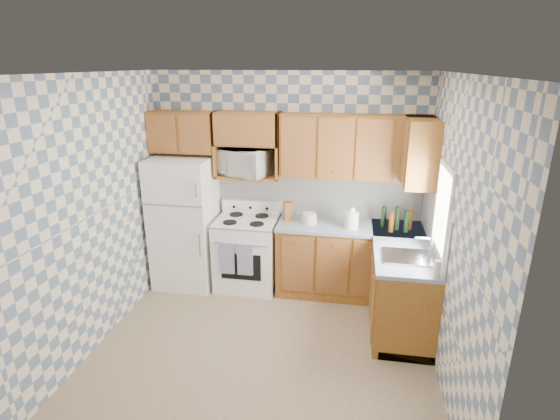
# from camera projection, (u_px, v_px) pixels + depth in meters

# --- Properties ---
(floor) EXTENTS (3.40, 3.40, 0.00)m
(floor) POSITION_uv_depth(u_px,v_px,m) (263.00, 347.00, 4.50)
(floor) COLOR #78634C
(floor) RESTS_ON ground
(back_wall) EXTENTS (3.40, 0.02, 2.70)m
(back_wall) POSITION_uv_depth(u_px,v_px,m) (287.00, 181.00, 5.56)
(back_wall) COLOR slate
(back_wall) RESTS_ON ground
(right_wall) EXTENTS (0.02, 3.20, 2.70)m
(right_wall) POSITION_uv_depth(u_px,v_px,m) (452.00, 237.00, 3.79)
(right_wall) COLOR slate
(right_wall) RESTS_ON ground
(backsplash_back) EXTENTS (2.60, 0.02, 0.56)m
(backsplash_back) POSITION_uv_depth(u_px,v_px,m) (318.00, 194.00, 5.53)
(backsplash_back) COLOR white
(backsplash_back) RESTS_ON back_wall
(backsplash_right) EXTENTS (0.02, 1.60, 0.56)m
(backsplash_right) POSITION_uv_depth(u_px,v_px,m) (434.00, 221.00, 4.59)
(backsplash_right) COLOR white
(backsplash_right) RESTS_ON right_wall
(refrigerator) EXTENTS (0.75, 0.70, 1.68)m
(refrigerator) POSITION_uv_depth(u_px,v_px,m) (185.00, 222.00, 5.60)
(refrigerator) COLOR white
(refrigerator) RESTS_ON floor
(stove_body) EXTENTS (0.76, 0.65, 0.90)m
(stove_body) POSITION_uv_depth(u_px,v_px,m) (247.00, 254.00, 5.62)
(stove_body) COLOR white
(stove_body) RESTS_ON floor
(cooktop) EXTENTS (0.76, 0.65, 0.02)m
(cooktop) POSITION_uv_depth(u_px,v_px,m) (246.00, 221.00, 5.47)
(cooktop) COLOR silver
(cooktop) RESTS_ON stove_body
(backguard) EXTENTS (0.76, 0.08, 0.17)m
(backguard) POSITION_uv_depth(u_px,v_px,m) (251.00, 207.00, 5.70)
(backguard) COLOR white
(backguard) RESTS_ON cooktop
(dish_towel_left) EXTENTS (0.19, 0.02, 0.40)m
(dish_towel_left) POSITION_uv_depth(u_px,v_px,m) (227.00, 258.00, 5.30)
(dish_towel_left) COLOR navy
(dish_towel_left) RESTS_ON stove_body
(dish_towel_right) EXTENTS (0.19, 0.02, 0.40)m
(dish_towel_right) POSITION_uv_depth(u_px,v_px,m) (245.00, 260.00, 5.26)
(dish_towel_right) COLOR navy
(dish_towel_right) RESTS_ON stove_body
(base_cabinets_back) EXTENTS (1.75, 0.60, 0.88)m
(base_cabinets_back) POSITION_uv_depth(u_px,v_px,m) (349.00, 261.00, 5.44)
(base_cabinets_back) COLOR brown
(base_cabinets_back) RESTS_ON floor
(base_cabinets_right) EXTENTS (0.60, 1.60, 0.88)m
(base_cabinets_right) POSITION_uv_depth(u_px,v_px,m) (400.00, 284.00, 4.88)
(base_cabinets_right) COLOR brown
(base_cabinets_right) RESTS_ON floor
(countertop_back) EXTENTS (1.77, 0.63, 0.04)m
(countertop_back) POSITION_uv_depth(u_px,v_px,m) (351.00, 227.00, 5.28)
(countertop_back) COLOR gray
(countertop_back) RESTS_ON base_cabinets_back
(countertop_right) EXTENTS (0.63, 1.60, 0.04)m
(countertop_right) POSITION_uv_depth(u_px,v_px,m) (403.00, 246.00, 4.73)
(countertop_right) COLOR gray
(countertop_right) RESTS_ON base_cabinets_right
(upper_cabinets_back) EXTENTS (1.75, 0.33, 0.74)m
(upper_cabinets_back) POSITION_uv_depth(u_px,v_px,m) (355.00, 147.00, 5.11)
(upper_cabinets_back) COLOR brown
(upper_cabinets_back) RESTS_ON back_wall
(upper_cabinets_fridge) EXTENTS (0.82, 0.33, 0.50)m
(upper_cabinets_fridge) POSITION_uv_depth(u_px,v_px,m) (183.00, 132.00, 5.41)
(upper_cabinets_fridge) COLOR brown
(upper_cabinets_fridge) RESTS_ON back_wall
(upper_cabinets_right) EXTENTS (0.33, 0.70, 0.74)m
(upper_cabinets_right) POSITION_uv_depth(u_px,v_px,m) (420.00, 152.00, 4.82)
(upper_cabinets_right) COLOR brown
(upper_cabinets_right) RESTS_ON right_wall
(microwave_shelf) EXTENTS (0.80, 0.33, 0.03)m
(microwave_shelf) POSITION_uv_depth(u_px,v_px,m) (248.00, 176.00, 5.45)
(microwave_shelf) COLOR brown
(microwave_shelf) RESTS_ON back_wall
(microwave) EXTENTS (0.70, 0.58, 0.33)m
(microwave) POSITION_uv_depth(u_px,v_px,m) (245.00, 162.00, 5.40)
(microwave) COLOR white
(microwave) RESTS_ON microwave_shelf
(sink) EXTENTS (0.48, 0.40, 0.03)m
(sink) POSITION_uv_depth(u_px,v_px,m) (407.00, 257.00, 4.39)
(sink) COLOR #B7B7BC
(sink) RESTS_ON countertop_right
(window) EXTENTS (0.02, 0.66, 0.86)m
(window) POSITION_uv_depth(u_px,v_px,m) (443.00, 209.00, 4.18)
(window) COLOR silver
(window) RESTS_ON right_wall
(bottle_0) EXTENTS (0.06, 0.06, 0.28)m
(bottle_0) POSITION_uv_depth(u_px,v_px,m) (397.00, 218.00, 5.10)
(bottle_0) COLOR black
(bottle_0) RESTS_ON countertop_back
(bottle_1) EXTENTS (0.06, 0.06, 0.26)m
(bottle_1) POSITION_uv_depth(u_px,v_px,m) (406.00, 221.00, 5.03)
(bottle_1) COLOR black
(bottle_1) RESTS_ON countertop_back
(bottle_2) EXTENTS (0.06, 0.06, 0.24)m
(bottle_2) POSITION_uv_depth(u_px,v_px,m) (410.00, 219.00, 5.12)
(bottle_2) COLOR #55280A
(bottle_2) RESTS_ON countertop_back
(bottle_3) EXTENTS (0.06, 0.06, 0.22)m
(bottle_3) POSITION_uv_depth(u_px,v_px,m) (391.00, 223.00, 5.04)
(bottle_3) COLOR #55280A
(bottle_3) RESTS_ON countertop_back
(bottle_4) EXTENTS (0.06, 0.06, 0.25)m
(bottle_4) POSITION_uv_depth(u_px,v_px,m) (384.00, 217.00, 5.18)
(bottle_4) COLOR black
(bottle_4) RESTS_ON countertop_back
(knife_block) EXTENTS (0.14, 0.14, 0.23)m
(knife_block) POSITION_uv_depth(u_px,v_px,m) (288.00, 211.00, 5.42)
(knife_block) COLOR brown
(knife_block) RESTS_ON countertop_back
(electric_kettle) EXTENTS (0.16, 0.16, 0.20)m
(electric_kettle) POSITION_uv_depth(u_px,v_px,m) (352.00, 220.00, 5.15)
(electric_kettle) COLOR white
(electric_kettle) RESTS_ON countertop_back
(food_containers) EXTENTS (0.19, 0.19, 0.13)m
(food_containers) POSITION_uv_depth(u_px,v_px,m) (309.00, 218.00, 5.33)
(food_containers) COLOR beige
(food_containers) RESTS_ON countertop_back
(soap_bottle) EXTENTS (0.06, 0.06, 0.17)m
(soap_bottle) POSITION_uv_depth(u_px,v_px,m) (437.00, 269.00, 3.96)
(soap_bottle) COLOR beige
(soap_bottle) RESTS_ON countertop_right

